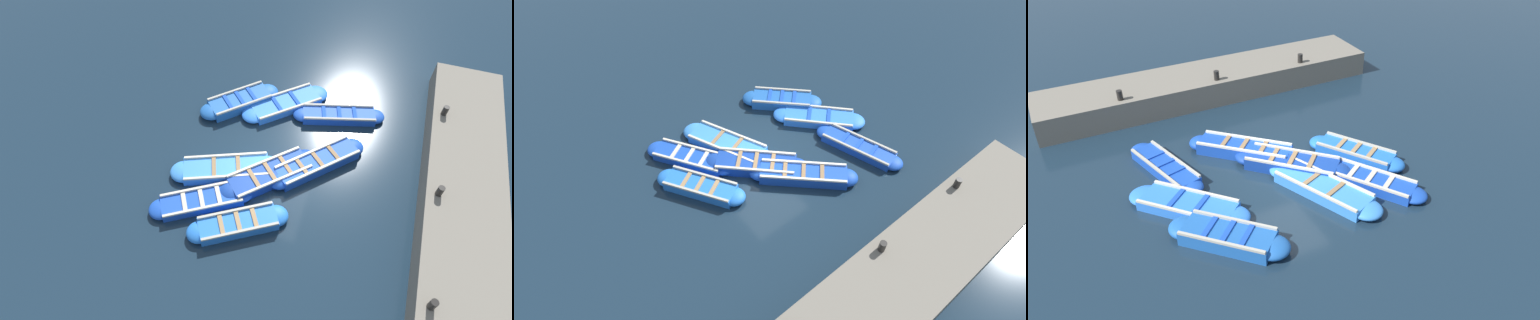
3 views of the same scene
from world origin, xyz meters
The scene contains 13 objects.
ground_plane centered at (0.00, 0.00, 0.00)m, with size 120.00×120.00×0.00m, color #162838.
boat_alongside centered at (1.82, 2.07, 0.15)m, with size 3.32×2.50×0.37m.
boat_end_of_row centered at (-1.64, -3.11, 0.16)m, with size 3.55×1.67×0.37m.
boat_outer_right centered at (2.19, -2.58, 0.19)m, with size 2.97×2.96×0.44m.
boat_inner_gap centered at (0.46, -3.07, 0.15)m, with size 3.31×3.17×0.36m.
boat_near_quay centered at (0.41, 2.51, 0.18)m, with size 3.15×2.37×0.42m.
boat_mid_row centered at (1.52, 0.64, 0.17)m, with size 3.89×2.32×0.39m.
boat_outer_left centered at (0.03, 0.42, 0.20)m, with size 3.26×3.28×0.45m.
boat_tucked centered at (-1.38, -0.57, 0.20)m, with size 3.17×3.28×0.46m.
quay_wall centered at (-6.06, 0.00, 0.48)m, with size 2.43×12.89×0.96m.
bollard_north centered at (-5.19, -3.56, 1.13)m, with size 0.20×0.20×0.35m, color black.
bollard_mid_north centered at (-5.19, 0.00, 1.13)m, with size 0.20×0.20×0.35m, color black.
bollard_mid_south centered at (-5.19, 3.56, 1.13)m, with size 0.20×0.20×0.35m, color black.
Camera 3 is at (11.17, -5.62, 8.90)m, focal length 35.00 mm.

